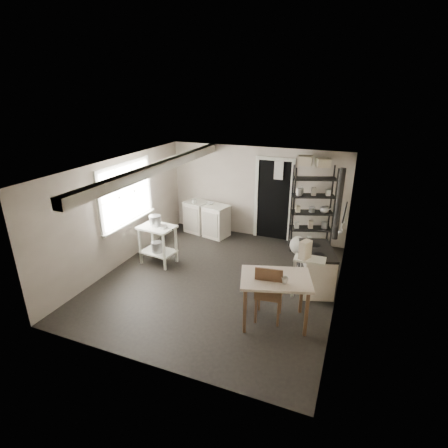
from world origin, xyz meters
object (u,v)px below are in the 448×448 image
at_px(work_table, 274,302).
at_px(flour_sack, 298,244).
at_px(shelf_rack, 312,211).
at_px(base_cabinets, 207,217).
at_px(prep_table, 158,246).
at_px(stockpot, 155,222).
at_px(stove, 316,267).
at_px(chair, 269,293).

bearing_deg(work_table, flour_sack, 92.41).
height_order(shelf_rack, flour_sack, shelf_rack).
xyz_separation_m(base_cabinets, flour_sack, (2.46, -0.34, -0.22)).
relative_size(prep_table, stockpot, 3.15).
distance_m(stockpot, stove, 3.44).
height_order(stockpot, work_table, stockpot).
xyz_separation_m(shelf_rack, flour_sack, (-0.20, -0.37, -0.71)).
distance_m(prep_table, shelf_rack, 3.57).
distance_m(stockpot, flour_sack, 3.27).
relative_size(prep_table, flour_sack, 1.95).
relative_size(base_cabinets, chair, 1.22).
bearing_deg(base_cabinets, stockpot, -87.94).
xyz_separation_m(work_table, chair, (-0.11, 0.07, 0.10)).
height_order(prep_table, flour_sack, prep_table).
height_order(prep_table, base_cabinets, base_cabinets).
distance_m(stockpot, shelf_rack, 3.56).
bearing_deg(prep_table, stockpot, 139.65).
height_order(shelf_rack, work_table, shelf_rack).
bearing_deg(work_table, prep_table, 158.67).
distance_m(prep_table, work_table, 3.08).
relative_size(stockpot, shelf_rack, 0.14).
xyz_separation_m(shelf_rack, chair, (-0.20, -2.99, -0.47)).
relative_size(base_cabinets, shelf_rack, 0.63).
xyz_separation_m(prep_table, flour_sack, (2.75, 1.57, -0.16)).
relative_size(stockpot, stove, 0.27).
distance_m(stove, chair, 1.41).
bearing_deg(shelf_rack, work_table, -110.89).
bearing_deg(base_cabinets, stove, -15.79).
distance_m(stockpot, chair, 3.07).
height_order(chair, flour_sack, chair).
bearing_deg(shelf_rack, stockpot, -167.35).
height_order(base_cabinets, flour_sack, base_cabinets).
xyz_separation_m(stockpot, stove, (3.40, 0.18, -0.50)).
relative_size(chair, flour_sack, 2.36).
xyz_separation_m(shelf_rack, work_table, (-0.09, -3.06, -0.57)).
bearing_deg(chair, stove, 58.63).
height_order(stockpot, chair, stockpot).
height_order(stockpot, shelf_rack, shelf_rack).
relative_size(base_cabinets, work_table, 1.15).
bearing_deg(stockpot, chair, -21.46).
bearing_deg(chair, work_table, -38.45).
bearing_deg(work_table, chair, 148.93).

